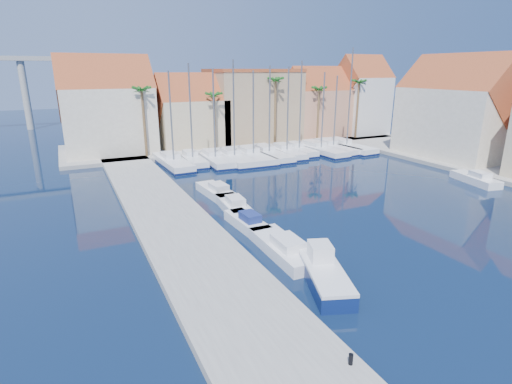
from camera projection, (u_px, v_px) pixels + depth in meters
ground at (415, 301)px, 21.39m from camera, size 260.00×260.00×0.00m
quay_west at (182, 236)px, 29.22m from camera, size 6.00×77.00×0.50m
shore_north at (237, 142)px, 66.80m from camera, size 54.00×16.00×0.50m
bollard at (351, 359)px, 16.04m from camera, size 0.19×0.19×0.48m
fishing_boat at (324, 273)px, 22.97m from camera, size 3.82×6.19×2.06m
motorboat_west_0 at (284, 247)px, 26.65m from camera, size 2.32×6.82×1.40m
motorboat_west_1 at (247, 222)px, 31.08m from camera, size 1.90×5.19×1.40m
motorboat_west_2 at (234, 205)px, 34.97m from camera, size 2.27×5.83×1.40m
motorboat_west_3 at (217, 191)px, 38.98m from camera, size 2.32×6.17×1.40m
motorboat_east_1 at (476, 179)px, 43.45m from camera, size 3.13×6.13×1.40m
sailboat_0 at (173, 162)px, 51.04m from camera, size 3.19×10.50×11.77m
sailboat_1 at (192, 159)px, 52.46m from camera, size 2.56×8.59×12.64m
sailboat_2 at (214, 159)px, 52.75m from camera, size 2.98×10.03×12.03m
sailboat_3 at (233, 157)px, 53.75m from camera, size 3.07×10.98×13.10m
sailboat_4 at (251, 155)px, 54.96m from camera, size 3.09×11.19×11.79m
sailboat_5 at (267, 153)px, 56.23m from camera, size 2.96×11.12×12.41m
sailboat_6 at (285, 152)px, 57.34m from camera, size 3.01×9.49×12.27m
sailboat_7 at (297, 149)px, 58.68m from camera, size 2.40×8.44×13.05m
sailboat_8 at (318, 149)px, 59.19m from camera, size 3.63×11.15×11.54m
sailboat_9 at (331, 147)px, 60.93m from camera, size 3.74×11.27×11.07m
sailboat_10 at (344, 146)px, 61.61m from camera, size 4.06×11.92×14.91m
building_0 at (107, 110)px, 55.82m from camera, size 12.30×9.00×13.50m
building_1 at (191, 114)px, 61.15m from camera, size 10.30×8.00×11.00m
building_2 at (253, 105)px, 66.28m from camera, size 14.20×10.20×11.50m
building_3 at (317, 105)px, 70.51m from camera, size 10.30×8.00×12.00m
building_4 at (361, 98)px, 73.05m from camera, size 8.30×8.00×14.00m
building_6 at (457, 111)px, 53.40m from camera, size 9.00×14.30×13.50m
palm_0 at (142, 92)px, 52.41m from camera, size 2.60×2.60×10.15m
palm_1 at (214, 97)px, 56.83m from camera, size 2.60×2.60×9.15m
palm_2 at (276, 82)px, 60.42m from camera, size 2.60×2.60×11.15m
palm_3 at (319, 91)px, 64.15m from camera, size 2.60×2.60×9.65m
palm_4 at (359, 84)px, 67.18m from camera, size 2.60×2.60×10.65m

